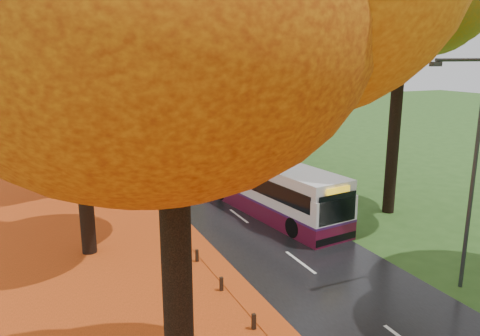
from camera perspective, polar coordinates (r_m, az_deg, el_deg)
road at (r=30.24m, az=-5.56°, el=-1.84°), size 6.50×90.00×0.04m
centre_line at (r=30.23m, az=-5.57°, el=-1.80°), size 0.12×90.00×0.01m
leaf_verge at (r=28.80m, az=-22.80°, el=-3.68°), size 12.00×90.00×0.02m
leaf_drift at (r=29.44m, az=-11.20°, el=-2.42°), size 0.90×90.00×0.01m
trees_left at (r=29.83m, az=-21.07°, el=15.61°), size 9.20×74.00×13.88m
trees_right at (r=33.86m, az=5.02°, el=16.35°), size 9.30×74.20×13.96m
streetlamp_near at (r=17.26m, az=26.27°, el=1.06°), size 2.45×0.18×8.00m
streetlamp_mid at (r=35.37m, az=-2.26°, el=8.20°), size 2.45×0.18×8.00m
streetlamp_far at (r=56.32m, az=-10.80°, el=9.99°), size 2.45×0.18×8.00m
bus at (r=24.25m, az=3.56°, el=-2.16°), size 3.61×10.53×2.71m
car_white at (r=33.12m, az=-11.64°, el=0.70°), size 2.90×4.79×1.53m
car_silver at (r=41.74m, az=-14.29°, el=3.16°), size 2.33×4.68×1.47m
car_dark at (r=48.22m, az=-15.77°, el=4.35°), size 3.18×4.97×1.34m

